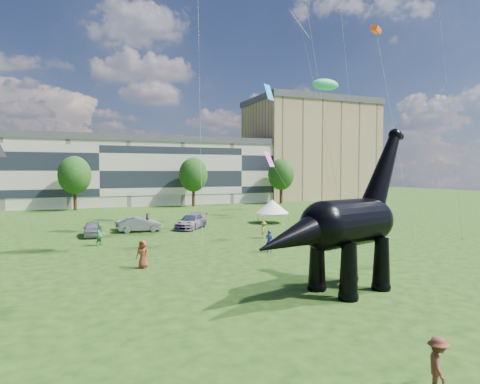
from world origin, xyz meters
name	(u,v)px	position (x,y,z in m)	size (l,w,h in m)	color
ground	(314,293)	(0.00, 0.00, 0.00)	(220.00, 220.00, 0.00)	#16330C
terrace_row	(98,173)	(-8.00, 62.00, 6.00)	(78.00, 11.00, 12.00)	beige
apartment_block	(310,152)	(40.00, 65.00, 11.00)	(28.00, 18.00, 22.00)	tan
tree_mid_left	(75,172)	(-12.00, 53.00, 6.29)	(5.20, 5.20, 9.44)	#382314
tree_mid_right	(193,172)	(8.00, 53.00, 6.29)	(5.20, 5.20, 9.44)	#382314
tree_far_right	(281,172)	(26.00, 53.00, 6.29)	(5.20, 5.20, 9.44)	#382314
dinosaur_sculpture	(344,226)	(1.64, -0.29, 3.53)	(11.40, 4.68, 9.34)	black
car_silver	(93,229)	(-10.22, 24.20, 0.73)	(1.73, 4.31, 1.47)	#B7B7BC
car_grey	(140,225)	(-5.45, 25.36, 0.75)	(1.58, 4.54, 1.50)	gray
car_white	(139,223)	(-5.24, 27.84, 0.68)	(2.27, 4.92, 1.37)	silver
car_dark	(191,222)	(0.23, 25.66, 0.80)	(2.23, 5.48, 1.59)	#595960
gazebo_near	(272,207)	(10.90, 26.72, 2.03)	(5.10, 5.10, 2.88)	white
gazebo_far	(331,205)	(21.10, 28.94, 1.69)	(4.26, 4.26, 2.40)	white
visitors	(191,238)	(-2.72, 14.69, 0.87)	(50.06, 43.79, 1.88)	brown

